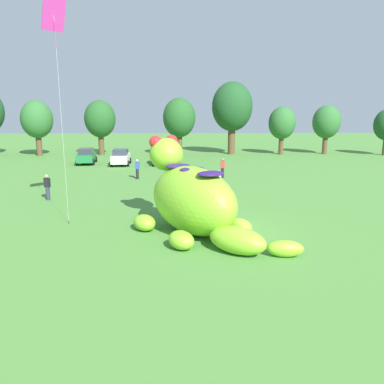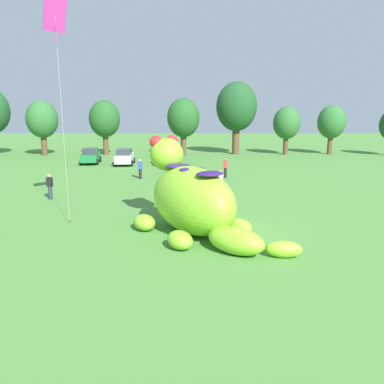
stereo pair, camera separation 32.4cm
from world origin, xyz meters
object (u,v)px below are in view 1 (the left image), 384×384
Objects in this scene: spectator_mid_field at (218,182)px; giant_inflatable_creature at (193,199)px; car_green at (86,156)px; spectator_near_inflatable at (137,169)px; car_black at (161,157)px; spectator_wandering at (223,168)px; spectator_by_cars at (47,187)px; car_white at (121,157)px; tethered_flying_kite at (54,19)px.

giant_inflatable_creature is at bearing -103.39° from spectator_mid_field.
car_green is 11.75m from spectator_near_inflatable.
giant_inflatable_creature reaches higher than spectator_near_inflatable.
car_green is at bearing 175.21° from car_black.
spectator_near_inflatable is at bearing 136.03° from spectator_mid_field.
spectator_near_inflatable is 7.45m from spectator_wandering.
spectator_by_cars is 1.00× the size of spectator_wandering.
car_white is 23.53m from tethered_flying_kite.
spectator_wandering is 18.92m from tethered_flying_kite.
spectator_by_cars is at bearing 143.43° from giant_inflatable_creature.
tethered_flying_kite reaches higher than giant_inflatable_creature.
spectator_by_cars is at bearing -84.29° from car_green.
car_white is at bearing 141.49° from spectator_wandering.
tethered_flying_kite reaches higher than car_green.
car_white is 16.41m from spectator_by_cars.
spectator_mid_field is (2.02, 8.48, -0.82)m from giant_inflatable_creature.
car_green reaches higher than spectator_wandering.
spectator_mid_field is at bearing -43.97° from spectator_near_inflatable.
spectator_by_cars is 14.87m from spectator_wandering.
spectator_wandering is (3.02, 15.12, -0.82)m from giant_inflatable_creature.
car_black is 15.91m from spectator_mid_field.
spectator_near_inflatable is (-1.52, -8.92, -0.01)m from car_black.
car_black is 10.34m from spectator_wandering.
giant_inflatable_creature is 11.78m from spectator_by_cars.
car_green reaches higher than spectator_mid_field.
car_white is 9.01m from spectator_near_inflatable.
car_black is 2.49× the size of spectator_near_inflatable.
spectator_wandering is (5.92, -8.48, -0.01)m from car_black.
spectator_near_inflatable is 1.00× the size of spectator_mid_field.
car_black reaches higher than spectator_near_inflatable.
spectator_near_inflatable is 16.13m from tethered_flying_kite.
car_green is at bearing 114.68° from giant_inflatable_creature.
tethered_flying_kite is at bearing -78.38° from car_green.
car_black is (4.30, 0.35, 0.00)m from car_white.
car_green is 17.39m from spectator_by_cars.
car_green is 1.02× the size of car_white.
car_green is 0.39× the size of tethered_flying_kite.
tethered_flying_kite is (-8.52, -6.88, 9.20)m from spectator_mid_field.
car_white is 0.98× the size of car_black.
spectator_by_cars is at bearing -172.64° from spectator_mid_field.
car_white is at bearing 107.98° from spectator_near_inflatable.
giant_inflatable_creature reaches higher than spectator_wandering.
spectator_by_cars is at bearing -146.88° from spectator_wandering.
spectator_wandering is at bearing 33.12° from spectator_by_cars.
tethered_flying_kite reaches higher than spectator_by_cars.
car_black reaches higher than spectator_wandering.
giant_inflatable_creature is at bearing -65.32° from car_green.
spectator_near_inflatable is at bearing -54.93° from car_green.
car_white is at bearing 91.85° from tethered_flying_kite.
spectator_mid_field is at bearing -98.57° from spectator_wandering.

